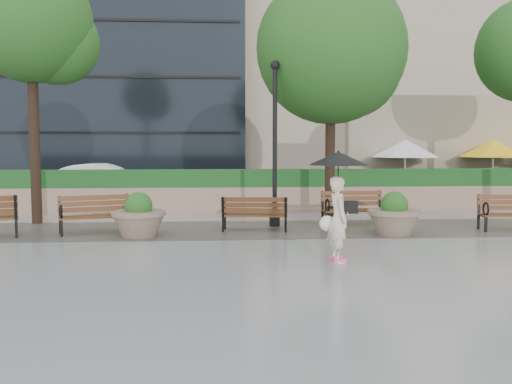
{
  "coord_description": "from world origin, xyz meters",
  "views": [
    {
      "loc": [
        -0.43,
        -11.42,
        2.23
      ],
      "look_at": [
        0.46,
        1.5,
        1.1
      ],
      "focal_mm": 40.0,
      "sensor_mm": 36.0,
      "label": 1
    }
  ],
  "objects": [
    {
      "name": "patio_umb_white",
      "position": [
        6.36,
        8.77,
        1.99
      ],
      "size": [
        2.5,
        2.5,
        2.3
      ],
      "color": "black",
      "rests_on": "ground"
    },
    {
      "name": "asphalt_street",
      "position": [
        0.0,
        11.0,
        0.0
      ],
      "size": [
        40.0,
        7.0,
        0.0
      ],
      "primitive_type": "cube",
      "color": "black",
      "rests_on": "ground"
    },
    {
      "name": "bench_1",
      "position": [
        -3.41,
        2.68,
        0.27
      ],
      "size": [
        1.83,
        1.19,
        0.92
      ],
      "rotation": [
        0.0,
        0.0,
        0.33
      ],
      "color": "brown",
      "rests_on": "ground"
    },
    {
      "name": "ground",
      "position": [
        0.0,
        0.0,
        0.0
      ],
      "size": [
        100.0,
        100.0,
        0.0
      ],
      "primitive_type": "plane",
      "color": "gray",
      "rests_on": "ground"
    },
    {
      "name": "patio_umb_yellow_a",
      "position": [
        9.65,
        8.78,
        1.99
      ],
      "size": [
        2.5,
        2.5,
        2.3
      ],
      "color": "black",
      "rests_on": "ground"
    },
    {
      "name": "bench_2",
      "position": [
        0.51,
        2.75,
        0.26
      ],
      "size": [
        1.7,
        0.83,
        0.88
      ],
      "rotation": [
        0.0,
        0.0,
        3.03
      ],
      "color": "brown",
      "rests_on": "ground"
    },
    {
      "name": "cafe_hedge",
      "position": [
        9.0,
        7.8,
        0.45
      ],
      "size": [
        8.0,
        0.5,
        0.9
      ],
      "primitive_type": "cube",
      "color": "#194C1D",
      "rests_on": "ground"
    },
    {
      "name": "car_right",
      "position": [
        -4.67,
        10.22,
        0.71
      ],
      "size": [
        4.52,
        2.19,
        1.43
      ],
      "primitive_type": "imported",
      "rotation": [
        0.0,
        0.0,
        1.41
      ],
      "color": "white",
      "rests_on": "ground"
    },
    {
      "name": "bench_3",
      "position": [
        3.24,
        3.51,
        0.27
      ],
      "size": [
        1.77,
        0.85,
        0.92
      ],
      "rotation": [
        0.0,
        0.0,
        0.1
      ],
      "color": "brown",
      "rests_on": "ground"
    },
    {
      "name": "tree_0",
      "position": [
        -5.23,
        4.59,
        5.31
      ],
      "size": [
        3.39,
        3.28,
        7.1
      ],
      "color": "black",
      "rests_on": "ground"
    },
    {
      "name": "bldg_stone",
      "position": [
        10.0,
        23.0,
        10.0
      ],
      "size": [
        18.0,
        10.0,
        20.0
      ],
      "primitive_type": "cube",
      "color": "tan",
      "rests_on": "ground"
    },
    {
      "name": "tree_1",
      "position": [
        2.96,
        4.81,
        4.73
      ],
      "size": [
        4.24,
        4.24,
        6.98
      ],
      "color": "black",
      "rests_on": "ground"
    },
    {
      "name": "cafe_wall",
      "position": [
        9.5,
        10.0,
        2.0
      ],
      "size": [
        10.0,
        0.6,
        4.0
      ],
      "primitive_type": "cube",
      "color": "tan",
      "rests_on": "ground"
    },
    {
      "name": "hedge_wall",
      "position": [
        0.0,
        7.0,
        0.66
      ],
      "size": [
        24.0,
        0.8,
        1.35
      ],
      "color": "tan",
      "rests_on": "ground"
    },
    {
      "name": "pedestrian",
      "position": [
        1.82,
        -1.01,
        1.25
      ],
      "size": [
        1.12,
        1.12,
        2.05
      ],
      "rotation": [
        0.0,
        0.0,
        1.65
      ],
      "color": "beige",
      "rests_on": "ground"
    },
    {
      "name": "planter_left",
      "position": [
        -2.28,
        2.07,
        0.42
      ],
      "size": [
        1.27,
        1.27,
        1.07
      ],
      "color": "#7F6B56",
      "rests_on": "ground"
    },
    {
      "name": "cobble_strip",
      "position": [
        0.0,
        3.0,
        0.01
      ],
      "size": [
        28.0,
        3.2,
        0.01
      ],
      "primitive_type": "cube",
      "color": "#383330",
      "rests_on": "ground"
    },
    {
      "name": "planter_right",
      "position": [
        3.81,
        1.89,
        0.41
      ],
      "size": [
        1.26,
        1.26,
        1.06
      ],
      "color": "#7F6B56",
      "rests_on": "ground"
    },
    {
      "name": "lamppost",
      "position": [
        1.09,
        3.52,
        1.92
      ],
      "size": [
        0.28,
        0.28,
        4.34
      ],
      "color": "black",
      "rests_on": "ground"
    }
  ]
}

